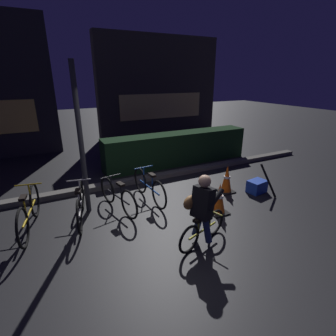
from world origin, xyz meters
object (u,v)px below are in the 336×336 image
at_px(parked_bike_right_mid, 149,187).
at_px(cyclist, 202,210).
at_px(parked_bike_center_right, 118,196).
at_px(street_post, 81,142).
at_px(parked_bike_left_mid, 29,212).
at_px(traffic_cone_near, 219,199).
at_px(closed_umbrella, 268,181).
at_px(traffic_cone_far, 227,179).
at_px(blue_crate, 257,186).
at_px(parked_bike_center_left, 80,204).

relative_size(parked_bike_right_mid, cyclist, 1.26).
distance_m(parked_bike_center_right, cyclist, 1.99).
bearing_deg(cyclist, street_post, 108.55).
relative_size(parked_bike_left_mid, traffic_cone_near, 2.57).
distance_m(street_post, closed_umbrella, 4.23).
distance_m(street_post, parked_bike_left_mid, 1.57).
relative_size(parked_bike_left_mid, parked_bike_right_mid, 1.08).
bearing_deg(parked_bike_right_mid, street_post, 80.98).
bearing_deg(parked_bike_right_mid, parked_bike_center_right, 95.34).
bearing_deg(closed_umbrella, parked_bike_left_mid, 49.97).
bearing_deg(closed_umbrella, street_post, 44.10).
bearing_deg(closed_umbrella, parked_bike_center_right, 45.24).
distance_m(parked_bike_left_mid, cyclist, 3.12).
relative_size(parked_bike_center_right, traffic_cone_far, 2.18).
bearing_deg(cyclist, blue_crate, 5.95).
xyz_separation_m(traffic_cone_far, blue_crate, (0.66, -0.35, -0.18)).
bearing_deg(parked_bike_center_left, blue_crate, -87.55).
bearing_deg(blue_crate, parked_bike_left_mid, 172.22).
relative_size(parked_bike_right_mid, closed_umbrella, 1.85).
xyz_separation_m(parked_bike_right_mid, traffic_cone_near, (1.06, -1.19, -0.01)).
distance_m(parked_bike_left_mid, blue_crate, 4.97).
bearing_deg(blue_crate, street_post, 166.85).
height_order(parked_bike_left_mid, closed_umbrella, parked_bike_left_mid).
bearing_deg(parked_bike_left_mid, closed_umbrella, -90.55).
xyz_separation_m(parked_bike_center_left, parked_bike_center_right, (0.75, 0.04, -0.02)).
bearing_deg(parked_bike_center_right, street_post, 54.10).
distance_m(parked_bike_center_right, closed_umbrella, 3.47).
height_order(street_post, parked_bike_right_mid, street_post).
bearing_deg(traffic_cone_far, parked_bike_left_mid, 175.65).
height_order(parked_bike_center_right, closed_umbrella, closed_umbrella).
distance_m(parked_bike_center_right, traffic_cone_near, 2.11).
distance_m(parked_bike_center_left, blue_crate, 4.08).
distance_m(parked_bike_center_left, closed_umbrella, 4.19).
relative_size(traffic_cone_far, cyclist, 0.55).
distance_m(parked_bike_center_left, parked_bike_center_right, 0.76).
distance_m(parked_bike_right_mid, cyclist, 1.90).
distance_m(parked_bike_right_mid, traffic_cone_far, 1.90).
height_order(traffic_cone_near, closed_umbrella, closed_umbrella).
distance_m(parked_bike_right_mid, closed_umbrella, 2.79).
distance_m(traffic_cone_far, closed_umbrella, 0.95).
bearing_deg(parked_bike_left_mid, street_post, -68.07).
relative_size(parked_bike_center_left, traffic_cone_near, 2.40).
distance_m(traffic_cone_far, cyclist, 2.23).
bearing_deg(parked_bike_left_mid, parked_bike_center_left, -83.68).
height_order(street_post, parked_bike_center_left, street_post).
distance_m(blue_crate, cyclist, 2.63).
xyz_separation_m(parked_bike_left_mid, traffic_cone_near, (3.47, -1.07, -0.04)).
bearing_deg(parked_bike_center_right, traffic_cone_far, -109.97).
bearing_deg(closed_umbrella, parked_bike_center_left, 48.51).
relative_size(street_post, closed_umbrella, 3.49).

